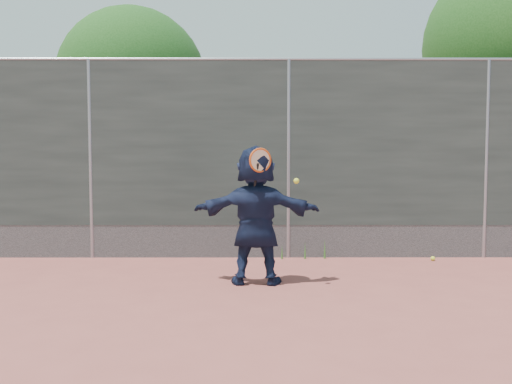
{
  "coord_description": "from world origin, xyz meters",
  "views": [
    {
      "loc": [
        -0.51,
        -5.14,
        1.61
      ],
      "look_at": [
        -0.5,
        1.77,
        1.13
      ],
      "focal_mm": 40.0,
      "sensor_mm": 36.0,
      "label": 1
    }
  ],
  "objects": [
    {
      "name": "ground",
      "position": [
        0.0,
        0.0,
        0.0
      ],
      "size": [
        80.0,
        80.0,
        0.0
      ],
      "primitive_type": "plane",
      "color": "#9E4C42",
      "rests_on": "ground"
    },
    {
      "name": "player",
      "position": [
        -0.5,
        1.77,
        0.85
      ],
      "size": [
        1.59,
        0.57,
        1.69
      ],
      "primitive_type": "imported",
      "rotation": [
        0.0,
        0.0,
        3.1
      ],
      "color": "#141C37",
      "rests_on": "ground"
    },
    {
      "name": "ball_ground",
      "position": [
        2.14,
        3.22,
        0.03
      ],
      "size": [
        0.07,
        0.07,
        0.07
      ],
      "primitive_type": "sphere",
      "color": "#D4E332",
      "rests_on": "ground"
    },
    {
      "name": "fence",
      "position": [
        -0.0,
        3.5,
        1.58
      ],
      "size": [
        20.0,
        0.06,
        3.03
      ],
      "color": "#38423D",
      "rests_on": "ground"
    },
    {
      "name": "swing_action",
      "position": [
        -0.41,
        1.57,
        1.47
      ],
      "size": [
        0.6,
        0.16,
        0.51
      ],
      "color": "#D04B13",
      "rests_on": "ground"
    },
    {
      "name": "tree_left",
      "position": [
        -2.85,
        6.55,
        2.94
      ],
      "size": [
        3.15,
        3.0,
        4.53
      ],
      "color": "#382314",
      "rests_on": "ground"
    },
    {
      "name": "weed_clump",
      "position": [
        0.29,
        3.38,
        0.13
      ],
      "size": [
        0.68,
        0.07,
        0.3
      ],
      "color": "#387226",
      "rests_on": "ground"
    }
  ]
}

